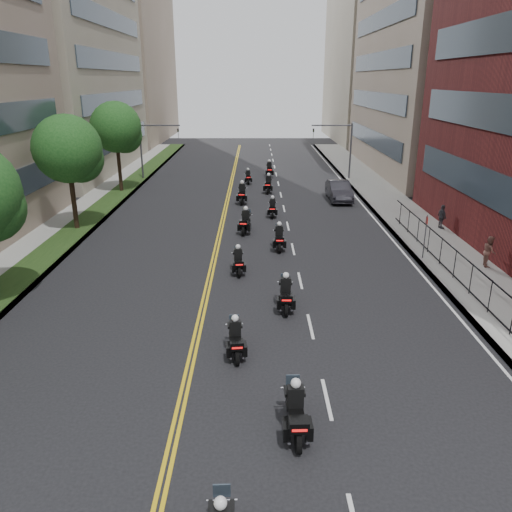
{
  "coord_description": "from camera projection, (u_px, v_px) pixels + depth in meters",
  "views": [
    {
      "loc": [
        0.88,
        -8.57,
        9.72
      ],
      "look_at": [
        0.94,
        14.15,
        1.64
      ],
      "focal_mm": 35.0,
      "sensor_mm": 36.0,
      "label": 1
    }
  ],
  "objects": [
    {
      "name": "pedestrian_c",
      "position": [
        442.0,
        217.0,
        33.56
      ],
      "size": [
        0.56,
        1.01,
        1.62
      ],
      "primitive_type": "imported",
      "rotation": [
        0.0,
        0.0,
        1.75
      ],
      "color": "#3F3D44",
      "rests_on": "sidewalk_right"
    },
    {
      "name": "motorcycle_1",
      "position": [
        296.0,
        413.0,
        14.27
      ],
      "size": [
        0.55,
        2.37,
        1.75
      ],
      "rotation": [
        0.0,
        0.0,
        0.03
      ],
      "color": "black",
      "rests_on": "ground"
    },
    {
      "name": "motorcycle_11",
      "position": [
        269.0,
        170.0,
        52.28
      ],
      "size": [
        0.56,
        2.41,
        1.78
      ],
      "rotation": [
        0.0,
        0.0,
        0.02
      ],
      "color": "black",
      "rests_on": "ground"
    },
    {
      "name": "motorcycle_10",
      "position": [
        248.0,
        177.0,
        48.84
      ],
      "size": [
        0.53,
        2.07,
        1.53
      ],
      "rotation": [
        0.0,
        0.0,
        0.07
      ],
      "color": "black",
      "rests_on": "ground"
    },
    {
      "name": "sidewalk_right",
      "position": [
        413.0,
        225.0,
        34.89
      ],
      "size": [
        4.0,
        90.0,
        0.15
      ],
      "primitive_type": "cube",
      "color": "gray",
      "rests_on": "ground"
    },
    {
      "name": "traffic_signal_right",
      "position": [
        341.0,
        143.0,
        49.68
      ],
      "size": [
        4.09,
        0.2,
        5.6
      ],
      "color": "#3F3F44",
      "rests_on": "ground"
    },
    {
      "name": "motorcycle_5",
      "position": [
        279.0,
        239.0,
        29.93
      ],
      "size": [
        0.53,
        2.29,
        1.69
      ],
      "rotation": [
        0.0,
        0.0,
        -0.01
      ],
      "color": "black",
      "rests_on": "ground"
    },
    {
      "name": "motorcycle_8",
      "position": [
        242.0,
        194.0,
        41.09
      ],
      "size": [
        0.59,
        2.55,
        1.88
      ],
      "rotation": [
        0.0,
        0.0,
        -0.02
      ],
      "color": "black",
      "rests_on": "ground"
    },
    {
      "name": "building_right_tan",
      "position": [
        453.0,
        25.0,
        51.57
      ],
      "size": [
        15.11,
        28.0,
        30.0
      ],
      "color": "gray",
      "rests_on": "ground"
    },
    {
      "name": "grass_strip",
      "position": [
        82.0,
        224.0,
        34.8
      ],
      "size": [
        2.0,
        90.0,
        0.04
      ],
      "primitive_type": "cube",
      "color": "#193413",
      "rests_on": "sidewalk_left"
    },
    {
      "name": "building_left_far",
      "position": [
        113.0,
        57.0,
        80.41
      ],
      "size": [
        16.0,
        28.0,
        26.0
      ],
      "primitive_type": "cube",
      "color": "gray",
      "rests_on": "ground"
    },
    {
      "name": "building_right_far",
      "position": [
        382.0,
        57.0,
        80.51
      ],
      "size": [
        15.0,
        28.0,
        26.0
      ],
      "primitive_type": "cube",
      "color": "gray",
      "rests_on": "ground"
    },
    {
      "name": "pedestrian_b",
      "position": [
        489.0,
        251.0,
        26.77
      ],
      "size": [
        0.82,
        0.95,
        1.67
      ],
      "primitive_type": "imported",
      "rotation": [
        0.0,
        0.0,
        1.31
      ],
      "color": "brown",
      "rests_on": "sidewalk_right"
    },
    {
      "name": "motorcycle_7",
      "position": [
        272.0,
        208.0,
        37.12
      ],
      "size": [
        0.5,
        2.13,
        1.57
      ],
      "rotation": [
        0.0,
        0.0,
        -0.04
      ],
      "color": "black",
      "rests_on": "ground"
    },
    {
      "name": "parked_sedan",
      "position": [
        339.0,
        191.0,
        42.06
      ],
      "size": [
        1.77,
        4.94,
        1.62
      ],
      "primitive_type": "imported",
      "rotation": [
        0.0,
        0.0,
        0.01
      ],
      "color": "black",
      "rests_on": "ground"
    },
    {
      "name": "motorcycle_2",
      "position": [
        236.0,
        340.0,
        18.41
      ],
      "size": [
        0.61,
        2.15,
        1.59
      ],
      "rotation": [
        0.0,
        0.0,
        0.11
      ],
      "color": "black",
      "rests_on": "ground"
    },
    {
      "name": "motorcycle_3",
      "position": [
        286.0,
        295.0,
        22.1
      ],
      "size": [
        0.53,
        2.31,
        1.71
      ],
      "rotation": [
        0.0,
        0.0,
        -0.02
      ],
      "color": "black",
      "rests_on": "ground"
    },
    {
      "name": "traffic_signal_left",
      "position": [
        150.0,
        143.0,
        49.64
      ],
      "size": [
        4.09,
        0.2,
        5.6
      ],
      "color": "#3F3F44",
      "rests_on": "ground"
    },
    {
      "name": "motorcycle_6",
      "position": [
        246.0,
        223.0,
        33.16
      ],
      "size": [
        0.74,
        2.41,
        1.78
      ],
      "rotation": [
        0.0,
        0.0,
        -0.14
      ],
      "color": "black",
      "rests_on": "ground"
    },
    {
      "name": "sidewalk_left",
      "position": [
        71.0,
        225.0,
        34.83
      ],
      "size": [
        4.0,
        90.0,
        0.15
      ],
      "primitive_type": "cube",
      "color": "gray",
      "rests_on": "ground"
    },
    {
      "name": "building_left_mid",
      "position": [
        31.0,
        3.0,
        50.8
      ],
      "size": [
        16.11,
        28.0,
        34.0
      ],
      "color": "gray",
      "rests_on": "ground"
    },
    {
      "name": "motorcycle_4",
      "position": [
        238.0,
        262.0,
        26.29
      ],
      "size": [
        0.57,
        2.1,
        1.55
      ],
      "rotation": [
        0.0,
        0.0,
        0.09
      ],
      "color": "black",
      "rests_on": "ground"
    },
    {
      "name": "motorcycle_9",
      "position": [
        268.0,
        185.0,
        44.93
      ],
      "size": [
        0.66,
        2.39,
        1.77
      ],
      "rotation": [
        0.0,
        0.0,
        -0.1
      ],
      "color": "black",
      "rests_on": "ground"
    },
    {
      "name": "street_trees",
      "position": [
        36.0,
        168.0,
        27.11
      ],
      "size": [
        4.4,
        38.4,
        7.98
      ],
      "color": "black",
      "rests_on": "ground"
    },
    {
      "name": "iron_fence",
      "position": [
        480.0,
        287.0,
        22.36
      ],
      "size": [
        0.05,
        28.0,
        1.5
      ],
      "color": "black",
      "rests_on": "sidewalk_right"
    }
  ]
}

